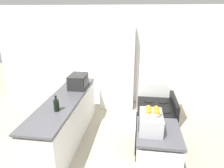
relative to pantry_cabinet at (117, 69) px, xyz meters
The scene contains 10 objects.
wall_back 0.42m from the pantry_cabinet, 85.74° to the left, with size 7.00×0.06×2.60m.
counter_left 1.99m from the pantry_cabinet, 115.40° to the right, with size 0.60×2.47×0.90m.
counter_right 2.78m from the pantry_cabinet, 71.48° to the right, with size 0.60×0.75×0.90m.
pantry_cabinet is the anchor object (origin of this frame).
stove 2.09m from the pantry_cabinet, 63.84° to the right, with size 0.66×0.77×1.06m.
refrigerator 1.37m from the pantry_cabinet, 46.76° to the right, with size 0.76×0.77×1.76m.
microwave 1.34m from the pantry_cabinet, 122.00° to the right, with size 0.34×0.46×0.29m.
wine_bottle 2.33m from the pantry_cabinet, 108.70° to the right, with size 0.09×0.09×0.27m.
toaster_oven 2.66m from the pantry_cabinet, 73.79° to the right, with size 0.31×0.45×0.24m.
fruit_bowl 2.68m from the pantry_cabinet, 73.55° to the right, with size 0.24×0.24×0.11m.
Camera 1 is at (0.52, -1.93, 2.43)m, focal length 32.00 mm.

